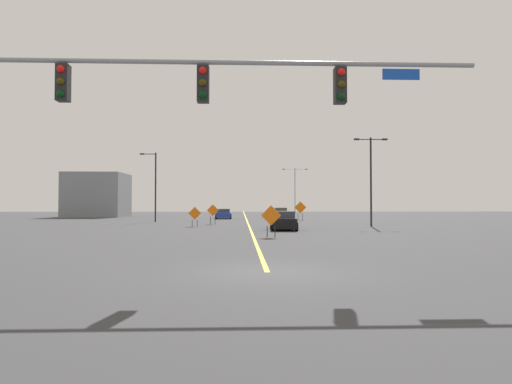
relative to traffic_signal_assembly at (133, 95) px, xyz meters
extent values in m
plane|color=#38383A|center=(3.85, 0.02, -5.06)|extent=(184.71, 184.71, 0.00)
cube|color=yellow|center=(3.85, 51.33, -5.06)|extent=(0.16, 102.62, 0.01)
cylinder|color=gray|center=(2.00, 0.02, 0.98)|extent=(15.89, 0.14, 0.14)
cube|color=black|center=(-1.97, 0.02, 0.34)|extent=(0.34, 0.32, 1.05)
sphere|color=red|center=(-1.97, -0.15, 0.69)|extent=(0.22, 0.22, 0.22)
sphere|color=#3C3106|center=(-1.97, -0.15, 0.34)|extent=(0.22, 0.22, 0.22)
sphere|color=black|center=(-1.97, -0.15, -0.01)|extent=(0.22, 0.22, 0.22)
cube|color=black|center=(2.00, 0.02, 0.34)|extent=(0.34, 0.32, 1.05)
sphere|color=red|center=(2.00, -0.15, 0.69)|extent=(0.22, 0.22, 0.22)
sphere|color=#3C3106|center=(2.00, -0.15, 0.34)|extent=(0.22, 0.22, 0.22)
sphere|color=black|center=(2.00, -0.15, -0.01)|extent=(0.22, 0.22, 0.22)
cube|color=black|center=(5.98, 0.02, 0.34)|extent=(0.34, 0.32, 1.05)
sphere|color=red|center=(5.98, -0.15, 0.69)|extent=(0.22, 0.22, 0.22)
sphere|color=#3C3106|center=(5.98, -0.15, 0.34)|extent=(0.22, 0.22, 0.22)
sphere|color=black|center=(5.98, -0.15, -0.01)|extent=(0.22, 0.22, 0.22)
cube|color=#1447B7|center=(7.78, 0.02, 0.69)|extent=(1.10, 0.03, 0.32)
cylinder|color=black|center=(-6.05, 34.62, -1.33)|extent=(0.16, 0.16, 7.46)
cylinder|color=black|center=(-6.78, 34.62, 2.25)|extent=(1.47, 0.08, 0.08)
cube|color=#262628|center=(-7.52, 34.62, 2.25)|extent=(0.44, 0.24, 0.14)
cylinder|color=gray|center=(13.50, 69.75, -0.73)|extent=(0.16, 0.16, 8.67)
cylinder|color=gray|center=(12.41, 69.75, 3.46)|extent=(2.18, 0.08, 0.08)
cube|color=#262628|center=(11.32, 69.75, 3.46)|extent=(0.44, 0.24, 0.14)
cylinder|color=gray|center=(14.60, 69.75, 3.46)|extent=(2.18, 0.08, 0.08)
cube|color=#262628|center=(15.69, 69.75, 3.46)|extent=(0.44, 0.24, 0.14)
cylinder|color=black|center=(14.28, 24.30, -1.25)|extent=(0.16, 0.16, 7.63)
cylinder|color=black|center=(13.67, 24.30, 2.42)|extent=(1.22, 0.08, 0.08)
cube|color=#262628|center=(13.06, 24.30, 2.42)|extent=(0.44, 0.24, 0.14)
cylinder|color=black|center=(14.89, 24.30, 2.42)|extent=(1.22, 0.08, 0.08)
cube|color=#262628|center=(15.50, 24.30, 2.42)|extent=(0.44, 0.24, 0.14)
cube|color=orange|center=(-0.80, 24.78, -3.92)|extent=(1.08, 0.31, 1.10)
cylinder|color=black|center=(-1.01, 24.73, -4.78)|extent=(0.05, 0.05, 0.57)
cylinder|color=black|center=(-0.60, 24.83, -4.78)|extent=(0.05, 0.05, 0.57)
cube|color=orange|center=(0.48, 28.88, -3.73)|extent=(1.13, 0.11, 1.13)
cylinder|color=black|center=(0.26, 28.90, -4.69)|extent=(0.05, 0.05, 0.75)
cylinder|color=black|center=(0.70, 28.87, -4.69)|extent=(0.05, 0.05, 0.75)
cube|color=orange|center=(4.88, 12.86, -3.79)|extent=(1.17, 0.31, 1.19)
cylinder|color=black|center=(4.65, 12.92, -4.73)|extent=(0.05, 0.05, 0.66)
cylinder|color=black|center=(5.10, 12.81, -4.73)|extent=(0.05, 0.05, 0.66)
cube|color=orange|center=(10.18, 38.56, -3.55)|extent=(1.41, 0.13, 1.41)
cylinder|color=black|center=(9.91, 38.57, -4.67)|extent=(0.05, 0.05, 0.79)
cylinder|color=black|center=(10.45, 38.54, -4.67)|extent=(0.05, 0.05, 0.79)
cube|color=#1E389E|center=(0.89, 43.85, -4.58)|extent=(2.01, 4.03, 0.66)
cube|color=#333D47|center=(0.88, 44.04, -4.02)|extent=(1.75, 2.33, 0.46)
cylinder|color=black|center=(0.04, 42.42, -4.74)|extent=(0.25, 0.65, 0.64)
cylinder|color=black|center=(1.87, 42.51, -4.74)|extent=(0.25, 0.65, 0.64)
cylinder|color=black|center=(-0.09, 45.18, -4.74)|extent=(0.25, 0.65, 0.64)
cylinder|color=black|center=(1.74, 45.27, -4.74)|extent=(0.25, 0.65, 0.64)
cube|color=black|center=(6.32, 20.12, -4.53)|extent=(1.93, 4.54, 0.74)
cube|color=#333D47|center=(6.31, 19.89, -3.92)|extent=(1.65, 2.27, 0.50)
cylinder|color=black|center=(7.26, 21.64, -4.74)|extent=(0.25, 0.65, 0.64)
cylinder|color=black|center=(5.54, 21.72, -4.74)|extent=(0.25, 0.65, 0.64)
cylinder|color=black|center=(7.11, 18.52, -4.74)|extent=(0.25, 0.65, 0.64)
cylinder|color=black|center=(5.39, 18.60, -4.74)|extent=(0.25, 0.65, 0.64)
cube|color=gold|center=(8.84, 49.70, -4.55)|extent=(1.91, 4.02, 0.70)
cube|color=#333D47|center=(8.84, 49.50, -3.95)|extent=(1.69, 1.89, 0.51)
cylinder|color=black|center=(9.74, 51.11, -4.74)|extent=(0.23, 0.64, 0.64)
cylinder|color=black|center=(7.89, 51.08, -4.74)|extent=(0.23, 0.64, 0.64)
cylinder|color=black|center=(9.78, 48.32, -4.74)|extent=(0.23, 0.64, 0.64)
cylinder|color=black|center=(7.94, 48.29, -4.74)|extent=(0.23, 0.64, 0.64)
cube|color=gray|center=(-18.16, 52.85, -1.84)|extent=(8.19, 7.87, 6.45)
camera|label=1|loc=(3.07, -12.42, -3.09)|focal=30.45mm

